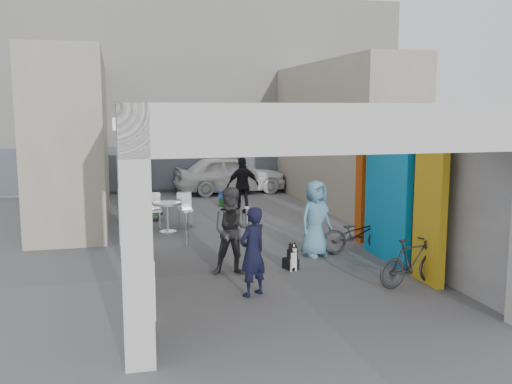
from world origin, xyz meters
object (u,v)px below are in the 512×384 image
object	(u,v)px
man_with_dog	(253,252)
man_elderly	(315,218)
bicycle_front	(357,234)
white_van	(230,174)
man_crates	(243,186)
cafe_set	(162,218)
produce_stand	(143,211)
border_collie	(292,258)
man_back_turned	(233,231)
bicycle_rear	(412,262)

from	to	relation	value
man_with_dog	man_elderly	world-z (taller)	man_elderly
man_with_dog	man_elderly	size ratio (longest dim) A/B	0.93
bicycle_front	white_van	xyz separation A→B (m)	(-1.01, 10.30, 0.30)
man_with_dog	white_van	xyz separation A→B (m)	(2.13, 12.73, -0.06)
man_crates	bicycle_front	size ratio (longest dim) A/B	1.06
cafe_set	man_elderly	distance (m)	5.00
man_crates	white_van	bearing A→B (deg)	-104.50
produce_stand	border_collie	size ratio (longest dim) A/B	1.86
man_back_turned	cafe_set	bearing A→B (deg)	113.64
cafe_set	bicycle_rear	distance (m)	7.70
man_elderly	white_van	world-z (taller)	man_elderly
man_back_turned	man_elderly	distance (m)	2.41
produce_stand	man_crates	size ratio (longest dim) A/B	0.63
produce_stand	bicycle_front	size ratio (longest dim) A/B	0.66
man_elderly	bicycle_rear	xyz separation A→B (m)	(1.06, -2.62, -0.42)
man_back_turned	man_elderly	size ratio (longest dim) A/B	1.03
border_collie	bicycle_rear	distance (m)	2.53
bicycle_rear	border_collie	bearing A→B (deg)	37.38
man_back_turned	bicycle_front	xyz separation A→B (m)	(3.23, 1.05, -0.45)
man_back_turned	white_van	world-z (taller)	man_back_turned
white_van	bicycle_rear	bearing A→B (deg)	-179.53
man_elderly	man_crates	distance (m)	5.67
man_elderly	white_van	distance (m)	10.30
cafe_set	bicycle_front	bearing A→B (deg)	-41.15
man_elderly	white_van	size ratio (longest dim) A/B	0.40
produce_stand	man_back_turned	world-z (taller)	man_back_turned
produce_stand	man_with_dog	size ratio (longest dim) A/B	0.71
white_van	man_elderly	bearing A→B (deg)	175.75
cafe_set	white_van	xyz separation A→B (m)	(3.29, 6.53, 0.41)
cafe_set	man_with_dog	world-z (taller)	man_with_dog
white_van	produce_stand	bearing A→B (deg)	139.28
border_collie	cafe_set	bearing A→B (deg)	94.21
man_back_turned	bicycle_front	bearing A→B (deg)	29.00
border_collie	bicycle_front	xyz separation A→B (m)	(1.94, 1.01, 0.21)
cafe_set	border_collie	size ratio (longest dim) A/B	2.63
produce_stand	man_with_dog	bearing A→B (deg)	-58.46
man_back_turned	border_collie	bearing A→B (deg)	12.75
man_crates	bicycle_rear	world-z (taller)	man_crates
produce_stand	man_elderly	world-z (taller)	man_elderly
man_with_dog	man_crates	size ratio (longest dim) A/B	0.89
man_elderly	man_crates	size ratio (longest dim) A/B	0.96
man_crates	man_elderly	bearing A→B (deg)	86.58
border_collie	man_crates	xyz separation A→B (m)	(0.42, 6.66, 0.68)
produce_stand	man_with_dog	xyz separation A→B (m)	(1.62, -7.70, 0.52)
cafe_set	man_back_turned	bearing A→B (deg)	-77.35
border_collie	man_back_turned	world-z (taller)	man_back_turned
man_elderly	man_crates	xyz separation A→B (m)	(-0.47, 5.65, 0.04)
cafe_set	bicycle_rear	size ratio (longest dim) A/B	1.05
produce_stand	bicycle_rear	bearing A→B (deg)	-39.17
border_collie	man_elderly	xyz separation A→B (m)	(0.89, 1.01, 0.64)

